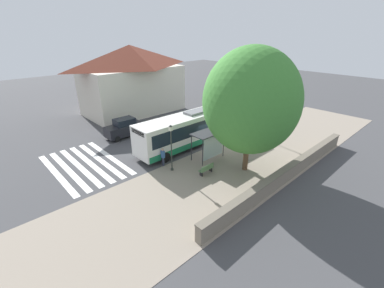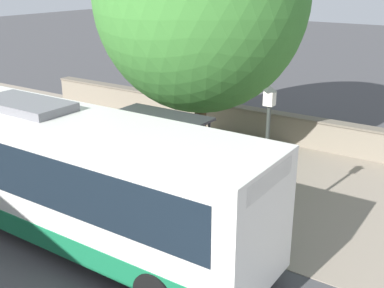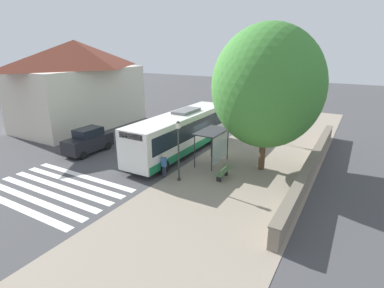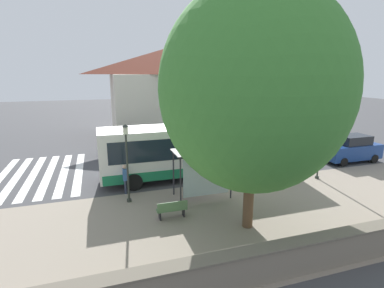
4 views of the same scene
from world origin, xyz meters
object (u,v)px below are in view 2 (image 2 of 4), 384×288
bench (249,176)px  street_lamp_near (267,151)px  pedestrian (245,222)px  bus_shelter (161,129)px  bus (54,169)px

bench → street_lamp_near: size_ratio=0.34×
bench → pedestrian: bearing=26.0°
bench → street_lamp_near: (2.45, 1.70, 1.99)m
bus_shelter → street_lamp_near: 3.93m
bus → street_lamp_near: street_lamp_near is taller
bus_shelter → bench: bus_shelter is taller
street_lamp_near → bus_shelter: bearing=-99.9°
street_lamp_near → bus: bearing=-59.6°
bus → bus_shelter: bus is taller
bench → street_lamp_near: street_lamp_near is taller
bench → bus: bearing=-30.2°
pedestrian → street_lamp_near: (-1.16, -0.06, 1.47)m
bus_shelter → street_lamp_near: street_lamp_near is taller
pedestrian → bench: size_ratio=1.19×
bus_shelter → pedestrian: bus_shelter is taller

